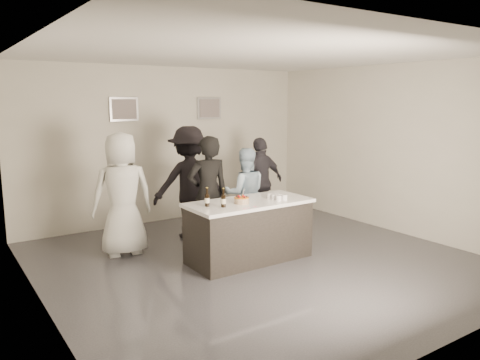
{
  "coord_description": "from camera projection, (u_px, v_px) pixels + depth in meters",
  "views": [
    {
      "loc": [
        -3.96,
        -5.39,
        2.37
      ],
      "look_at": [
        0.0,
        0.5,
        1.15
      ],
      "focal_mm": 35.0,
      "sensor_mm": 36.0,
      "label": 1
    }
  ],
  "objects": [
    {
      "name": "picture_right",
      "position": [
        209.0,
        108.0,
        9.54
      ],
      "size": [
        0.54,
        0.04,
        0.44
      ],
      "primitive_type": "cube",
      "color": "#B2B2B7",
      "rests_on": "wall_back"
    },
    {
      "name": "person_main_black",
      "position": [
        208.0,
        194.0,
        7.3
      ],
      "size": [
        0.73,
        0.55,
        1.83
      ],
      "primitive_type": "imported",
      "rotation": [
        0.0,
        0.0,
        2.97
      ],
      "color": "black",
      "rests_on": "ground"
    },
    {
      "name": "wall_front",
      "position": [
        453.0,
        196.0,
        4.28
      ],
      "size": [
        6.0,
        0.04,
        3.0
      ],
      "primitive_type": "cube",
      "color": "beige",
      "rests_on": "ground"
    },
    {
      "name": "cake",
      "position": [
        242.0,
        201.0,
        6.72
      ],
      "size": [
        0.22,
        0.22,
        0.08
      ],
      "primitive_type": "cylinder",
      "color": "orange",
      "rests_on": "bar_counter"
    },
    {
      "name": "person_guest_left",
      "position": [
        122.0,
        194.0,
        7.12
      ],
      "size": [
        0.99,
        0.71,
        1.9
      ],
      "primitive_type": "imported",
      "rotation": [
        0.0,
        0.0,
        3.02
      ],
      "color": "silver",
      "rests_on": "ground"
    },
    {
      "name": "wall_back",
      "position": [
        169.0,
        145.0,
        9.19
      ],
      "size": [
        6.0,
        0.04,
        3.0
      ],
      "primitive_type": "cube",
      "color": "beige",
      "rests_on": "ground"
    },
    {
      "name": "person_guest_back",
      "position": [
        189.0,
        183.0,
        8.04
      ],
      "size": [
        1.37,
        0.97,
        1.93
      ],
      "primitive_type": "imported",
      "rotation": [
        0.0,
        0.0,
        2.92
      ],
      "color": "black",
      "rests_on": "ground"
    },
    {
      "name": "ceiling",
      "position": [
        260.0,
        54.0,
        6.48
      ],
      "size": [
        6.0,
        6.0,
        0.0
      ],
      "primitive_type": "plane",
      "rotation": [
        3.14,
        0.0,
        0.0
      ],
      "color": "white"
    },
    {
      "name": "picture_left",
      "position": [
        124.0,
        109.0,
        8.55
      ],
      "size": [
        0.54,
        0.04,
        0.44
      ],
      "primitive_type": "cube",
      "color": "#B2B2B7",
      "rests_on": "wall_back"
    },
    {
      "name": "beer_bottle_b",
      "position": [
        223.0,
        198.0,
        6.46
      ],
      "size": [
        0.07,
        0.07,
        0.26
      ],
      "primitive_type": "cylinder",
      "color": "black",
      "rests_on": "bar_counter"
    },
    {
      "name": "person_main_blue",
      "position": [
        245.0,
        193.0,
        8.04
      ],
      "size": [
        0.93,
        0.85,
        1.56
      ],
      "primitive_type": "imported",
      "rotation": [
        0.0,
        0.0,
        2.73
      ],
      "color": "silver",
      "rests_on": "ground"
    },
    {
      "name": "floor",
      "position": [
        259.0,
        260.0,
        6.99
      ],
      "size": [
        6.0,
        6.0,
        0.0
      ],
      "primitive_type": "plane",
      "color": "#3D3D42",
      "rests_on": "ground"
    },
    {
      "name": "wall_right",
      "position": [
        394.0,
        149.0,
        8.38
      ],
      "size": [
        0.04,
        6.0,
        3.0
      ],
      "primitive_type": "cube",
      "color": "beige",
      "rests_on": "ground"
    },
    {
      "name": "person_guest_right",
      "position": [
        261.0,
        182.0,
        8.86
      ],
      "size": [
        0.99,
        0.44,
        1.68
      ],
      "primitive_type": "imported",
      "rotation": [
        0.0,
        0.0,
        3.17
      ],
      "color": "#323039",
      "rests_on": "ground"
    },
    {
      "name": "beer_bottle_a",
      "position": [
        207.0,
        197.0,
        6.52
      ],
      "size": [
        0.07,
        0.07,
        0.26
      ],
      "primitive_type": "cylinder",
      "color": "black",
      "rests_on": "bar_counter"
    },
    {
      "name": "wall_left",
      "position": [
        37.0,
        181.0,
        5.08
      ],
      "size": [
        0.04,
        6.0,
        3.0
      ],
      "primitive_type": "cube",
      "color": "beige",
      "rests_on": "ground"
    },
    {
      "name": "candles",
      "position": [
        249.0,
        207.0,
        6.46
      ],
      "size": [
        0.24,
        0.08,
        0.01
      ],
      "primitive_type": "cube",
      "color": "pink",
      "rests_on": "bar_counter"
    },
    {
      "name": "bar_counter",
      "position": [
        249.0,
        231.0,
        6.95
      ],
      "size": [
        1.86,
        0.86,
        0.9
      ],
      "primitive_type": "cube",
      "color": "white",
      "rests_on": "ground"
    },
    {
      "name": "tumbler_cluster",
      "position": [
        277.0,
        196.0,
        7.01
      ],
      "size": [
        0.19,
        0.3,
        0.08
      ],
      "primitive_type": "cube",
      "color": "#CE6A13",
      "rests_on": "bar_counter"
    }
  ]
}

